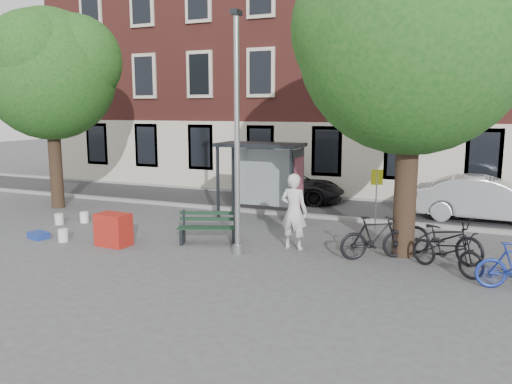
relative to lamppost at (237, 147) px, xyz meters
The scene contains 22 objects.
ground 2.78m from the lamppost, ahead, with size 90.00×90.00×0.00m, color #4C4C4F.
road 7.53m from the lamppost, 90.00° to the left, with size 40.00×4.00×0.01m, color #28282B.
curb_near 5.69m from the lamppost, 90.00° to the left, with size 40.00×0.25×0.12m, color gray.
curb_far 9.40m from the lamppost, 90.00° to the left, with size 40.00×0.25×0.12m, color gray.
building_row 13.67m from the lamppost, 90.00° to the left, with size 30.00×8.00×14.00m, color brown.
lamppost is the anchor object (origin of this frame).
tree_right 5.10m from the lamppost, 19.03° to the left, with size 5.76×5.60×8.20m.
tree_left 9.75m from the lamppost, 162.21° to the left, with size 5.18×4.86×7.40m.
bus_shelter 4.24m from the lamppost, 98.43° to the left, with size 2.85×1.45×2.62m.
painter 2.35m from the lamppost, 39.81° to the left, with size 0.75×0.49×2.06m, color silver.
bench 2.74m from the lamppost, 152.34° to the left, with size 1.77×1.09×0.87m.
bike_a 5.63m from the lamppost, 16.81° to the left, with size 0.76×2.17×1.14m, color black.
bike_c 5.61m from the lamppost, ahead, with size 0.66×1.91×1.00m, color black.
bike_d 4.15m from the lamppost, 15.01° to the left, with size 0.52×1.83×1.10m, color black.
car_dark 8.06m from the lamppost, 98.93° to the left, with size 2.05×4.45×1.24m, color black.
car_silver 9.34m from the lamppost, 47.88° to the left, with size 1.59×4.57×1.51m, color #AAACB2.
red_stand 4.25m from the lamppost, behind, with size 0.90×0.60×0.90m, color #A71F16.
blue_crate 6.64m from the lamppost, behind, with size 0.55×0.40×0.20m, color navy.
bucket_a 6.89m from the lamppost, 168.07° to the left, with size 0.28×0.28×0.36m, color white.
bucket_b 5.79m from the lamppost, behind, with size 0.28×0.28×0.36m, color white.
bucket_c 7.34m from the lamppost, behind, with size 0.28×0.28×0.36m, color silver.
notice_sign 4.63m from the lamppost, 47.42° to the left, with size 0.32×0.17×1.99m.
Camera 1 is at (5.31, -11.46, 3.73)m, focal length 35.00 mm.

